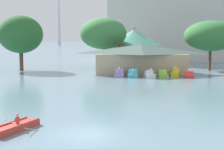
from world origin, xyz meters
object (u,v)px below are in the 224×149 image
pedal_boat_cyan (133,74)px  pedal_boat_yellow (176,73)px  pedal_boat_lavender (119,73)px  shoreline_tree_mid (103,33)px  pedal_boat_lime (163,74)px  rowboat_with_rower (15,127)px  green_roof_pavilion (134,45)px  pedal_boat_white (149,75)px  shoreline_tree_tall_left (21,34)px  shoreline_tree_right (211,36)px  boathouse (141,58)px  pedal_boat_red (189,75)px  background_building_block (170,16)px

pedal_boat_cyan → pedal_boat_yellow: bearing=104.5°
pedal_boat_yellow → pedal_boat_cyan: bearing=-62.6°
pedal_boat_yellow → pedal_boat_lavender: bearing=-71.5°
pedal_boat_yellow → shoreline_tree_mid: shoreline_tree_mid is taller
pedal_boat_lime → pedal_boat_yellow: (2.40, 1.26, 0.06)m
rowboat_with_rower → green_roof_pavilion: size_ratio=0.34×
pedal_boat_lavender → pedal_boat_cyan: size_ratio=1.15×
pedal_boat_cyan → green_roof_pavilion: 22.07m
pedal_boat_cyan → pedal_boat_white: size_ratio=0.87×
pedal_boat_cyan → shoreline_tree_tall_left: 26.20m
rowboat_with_rower → shoreline_tree_right: shoreline_tree_right is taller
boathouse → green_roof_pavilion: bearing=91.5°
pedal_boat_cyan → pedal_boat_lavender: bearing=-112.1°
pedal_boat_lime → green_roof_pavilion: size_ratio=0.18×
pedal_boat_lavender → shoreline_tree_right: size_ratio=0.26×
green_roof_pavilion → shoreline_tree_mid: bearing=-136.1°
boathouse → pedal_boat_lavender: bearing=-130.2°
shoreline_tree_right → pedal_boat_lavender: bearing=-148.3°
pedal_boat_yellow → green_roof_pavilion: bearing=-146.0°
shoreline_tree_right → pedal_boat_red: bearing=-118.2°
pedal_boat_lavender → shoreline_tree_mid: (-3.23, 13.85, 7.07)m
pedal_boat_white → background_building_block: bearing=159.7°
rowboat_with_rower → shoreline_tree_tall_left: 47.04m
pedal_boat_yellow → shoreline_tree_tall_left: size_ratio=0.24×
pedal_boat_lime → shoreline_tree_tall_left: (-27.22, 12.06, 6.86)m
green_roof_pavilion → shoreline_tree_tall_left: size_ratio=1.14×
pedal_boat_lime → shoreline_tree_mid: size_ratio=0.21×
pedal_boat_red → shoreline_tree_tall_left: size_ratio=0.24×
pedal_boat_lavender → shoreline_tree_right: (18.76, 11.59, 6.53)m
pedal_boat_cyan → shoreline_tree_right: bearing=132.0°
pedal_boat_white → pedal_boat_yellow: 5.15m
green_roof_pavilion → background_building_block: (12.44, 24.66, 8.23)m
boathouse → rowboat_with_rower: bearing=-106.9°
pedal_boat_lavender → background_building_block: (16.05, 45.10, 12.78)m
boathouse → shoreline_tree_right: size_ratio=1.62×
pedal_boat_red → shoreline_tree_right: (7.18, 13.39, 6.60)m
pedal_boat_red → green_roof_pavilion: 24.06m
shoreline_tree_mid → pedal_boat_lime: bearing=-54.8°
pedal_boat_cyan → background_building_block: background_building_block is taller
pedal_boat_white → shoreline_tree_mid: size_ratio=0.26×
pedal_boat_red → shoreline_tree_right: shoreline_tree_right is taller
shoreline_tree_tall_left → shoreline_tree_mid: bearing=9.7°
rowboat_with_rower → pedal_boat_cyan: bearing=-173.1°
boathouse → pedal_boat_yellow: bearing=-38.9°
pedal_boat_cyan → shoreline_tree_right: shoreline_tree_right is taller
green_roof_pavilion → shoreline_tree_right: (15.15, -8.84, 1.99)m
pedal_boat_lime → shoreline_tree_right: shoreline_tree_right is taller
rowboat_with_rower → pedal_boat_lavender: 34.73m
pedal_boat_lavender → pedal_boat_red: size_ratio=1.06×
shoreline_tree_right → pedal_boat_yellow: bearing=-128.6°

